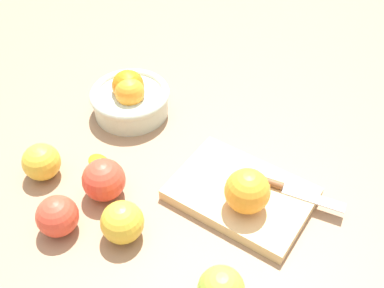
{
  "coord_description": "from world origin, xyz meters",
  "views": [
    {
      "loc": [
        0.29,
        -0.51,
        0.65
      ],
      "look_at": [
        0.03,
        0.04,
        0.04
      ],
      "focal_mm": 42.33,
      "sensor_mm": 36.0,
      "label": 1
    }
  ],
  "objects_px": {
    "orange_on_board": "(247,191)",
    "apple_front_left": "(104,180)",
    "knife": "(289,189)",
    "apple_front_left_2": "(42,162)",
    "bowl": "(130,98)",
    "apple_front_left_3": "(57,216)",
    "apple_front_center": "(120,221)",
    "cutting_board": "(241,194)"
  },
  "relations": [
    {
      "from": "bowl",
      "to": "orange_on_board",
      "type": "distance_m",
      "value": 0.35
    },
    {
      "from": "bowl",
      "to": "apple_front_left",
      "type": "relative_size",
      "value": 2.19
    },
    {
      "from": "knife",
      "to": "apple_front_left",
      "type": "bearing_deg",
      "value": -157.47
    },
    {
      "from": "cutting_board",
      "to": "apple_front_left_3",
      "type": "bearing_deg",
      "value": -143.19
    },
    {
      "from": "apple_front_center",
      "to": "apple_front_left_3",
      "type": "distance_m",
      "value": 0.11
    },
    {
      "from": "apple_front_left",
      "to": "apple_front_left_2",
      "type": "relative_size",
      "value": 1.1
    },
    {
      "from": "orange_on_board",
      "to": "apple_front_left",
      "type": "bearing_deg",
      "value": -165.44
    },
    {
      "from": "bowl",
      "to": "apple_front_left",
      "type": "bearing_deg",
      "value": -71.46
    },
    {
      "from": "cutting_board",
      "to": "orange_on_board",
      "type": "xyz_separation_m",
      "value": [
        0.02,
        -0.03,
        0.05
      ]
    },
    {
      "from": "bowl",
      "to": "apple_front_left_2",
      "type": "distance_m",
      "value": 0.23
    },
    {
      "from": "apple_front_left",
      "to": "apple_front_left_3",
      "type": "height_order",
      "value": "apple_front_left"
    },
    {
      "from": "apple_front_left",
      "to": "orange_on_board",
      "type": "bearing_deg",
      "value": 14.56
    },
    {
      "from": "orange_on_board",
      "to": "cutting_board",
      "type": "bearing_deg",
      "value": 120.93
    },
    {
      "from": "knife",
      "to": "apple_front_left_2",
      "type": "distance_m",
      "value": 0.45
    },
    {
      "from": "bowl",
      "to": "orange_on_board",
      "type": "relative_size",
      "value": 2.19
    },
    {
      "from": "orange_on_board",
      "to": "apple_front_center",
      "type": "relative_size",
      "value": 1.08
    },
    {
      "from": "cutting_board",
      "to": "apple_front_left",
      "type": "xyz_separation_m",
      "value": [
        -0.23,
        -0.09,
        0.03
      ]
    },
    {
      "from": "apple_front_left_2",
      "to": "apple_front_left_3",
      "type": "xyz_separation_m",
      "value": [
        0.1,
        -0.09,
        0.0
      ]
    },
    {
      "from": "knife",
      "to": "apple_front_left_3",
      "type": "height_order",
      "value": "apple_front_left_3"
    },
    {
      "from": "apple_front_left_2",
      "to": "bowl",
      "type": "bearing_deg",
      "value": 75.86
    },
    {
      "from": "orange_on_board",
      "to": "apple_front_left",
      "type": "xyz_separation_m",
      "value": [
        -0.24,
        -0.06,
        -0.02
      ]
    },
    {
      "from": "cutting_board",
      "to": "knife",
      "type": "xyz_separation_m",
      "value": [
        0.08,
        0.03,
        0.02
      ]
    },
    {
      "from": "orange_on_board",
      "to": "knife",
      "type": "xyz_separation_m",
      "value": [
        0.06,
        0.06,
        -0.03
      ]
    },
    {
      "from": "knife",
      "to": "apple_front_left_3",
      "type": "bearing_deg",
      "value": -146.13
    },
    {
      "from": "bowl",
      "to": "apple_front_center",
      "type": "bearing_deg",
      "value": -62.83
    },
    {
      "from": "bowl",
      "to": "apple_front_left_3",
      "type": "distance_m",
      "value": 0.32
    },
    {
      "from": "cutting_board",
      "to": "apple_front_left_3",
      "type": "distance_m",
      "value": 0.32
    },
    {
      "from": "apple_front_left",
      "to": "apple_front_center",
      "type": "xyz_separation_m",
      "value": [
        0.07,
        -0.06,
        -0.0
      ]
    },
    {
      "from": "bowl",
      "to": "apple_front_left_3",
      "type": "bearing_deg",
      "value": -81.97
    },
    {
      "from": "bowl",
      "to": "apple_front_left",
      "type": "xyz_separation_m",
      "value": [
        0.07,
        -0.22,
        -0.0
      ]
    },
    {
      "from": "bowl",
      "to": "apple_front_left_3",
      "type": "height_order",
      "value": "bowl"
    },
    {
      "from": "orange_on_board",
      "to": "knife",
      "type": "relative_size",
      "value": 0.5
    },
    {
      "from": "cutting_board",
      "to": "apple_front_left_2",
      "type": "distance_m",
      "value": 0.37
    },
    {
      "from": "apple_front_left_2",
      "to": "knife",
      "type": "bearing_deg",
      "value": 17.18
    },
    {
      "from": "apple_front_left",
      "to": "apple_front_left_2",
      "type": "height_order",
      "value": "apple_front_left"
    },
    {
      "from": "apple_front_left_2",
      "to": "orange_on_board",
      "type": "bearing_deg",
      "value": 10.85
    },
    {
      "from": "apple_front_center",
      "to": "orange_on_board",
      "type": "bearing_deg",
      "value": 36.2
    },
    {
      "from": "apple_front_left_3",
      "to": "cutting_board",
      "type": "bearing_deg",
      "value": 36.81
    },
    {
      "from": "apple_front_left_3",
      "to": "apple_front_left",
      "type": "bearing_deg",
      "value": 73.45
    },
    {
      "from": "apple_front_left",
      "to": "apple_front_center",
      "type": "relative_size",
      "value": 1.07
    },
    {
      "from": "orange_on_board",
      "to": "apple_front_center",
      "type": "height_order",
      "value": "orange_on_board"
    },
    {
      "from": "knife",
      "to": "apple_front_center",
      "type": "relative_size",
      "value": 2.15
    }
  ]
}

